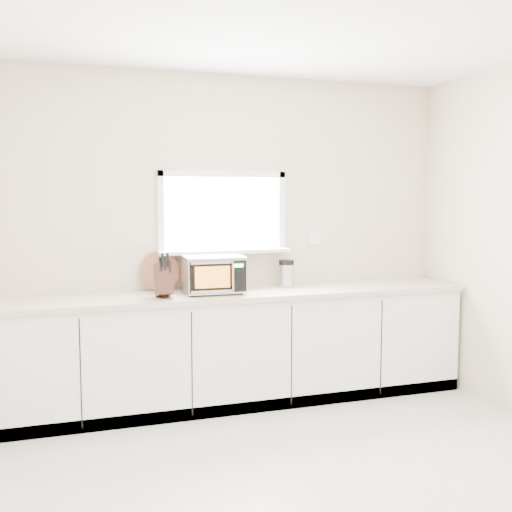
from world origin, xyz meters
name	(u,v)px	position (x,y,z in m)	size (l,w,h in m)	color
ground	(316,501)	(0.00, 0.00, 0.00)	(4.00, 4.00, 0.00)	beige
back_wall	(222,235)	(0.00, 2.00, 1.36)	(4.00, 0.17, 2.70)	beige
cabinets	(232,350)	(0.00, 1.70, 0.44)	(3.92, 0.60, 0.88)	white
countertop	(233,294)	(0.00, 1.69, 0.90)	(3.92, 0.64, 0.04)	beige
microwave	(213,274)	(-0.16, 1.69, 1.08)	(0.47, 0.40, 0.30)	black
knife_block	(164,278)	(-0.57, 1.60, 1.07)	(0.12, 0.24, 0.34)	#442518
cutting_board	(160,271)	(-0.55, 1.94, 1.08)	(0.32, 0.32, 0.02)	brown
coffee_grinder	(286,273)	(0.53, 1.85, 1.03)	(0.16, 0.16, 0.23)	#B5B7BD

